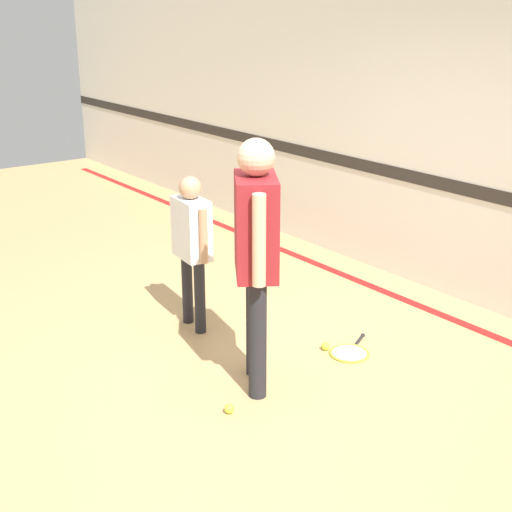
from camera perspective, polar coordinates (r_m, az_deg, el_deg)
ground_plane at (r=5.30m, az=-0.80°, el=-9.17°), size 16.00×16.00×0.00m
wall_back at (r=6.43m, az=16.83°, el=10.19°), size 16.00×0.07×3.20m
floor_stripe at (r=6.52m, az=13.17°, el=-3.99°), size 14.40×0.10×0.01m
person_instructor at (r=4.69m, az=0.00°, el=1.38°), size 0.57×0.49×1.75m
person_student_left at (r=5.71m, az=-5.16°, el=1.57°), size 0.48×0.23×1.28m
racket_spare_on_floor at (r=5.58m, az=7.54°, el=-7.64°), size 0.42×0.53×0.03m
tennis_ball_near_instructor at (r=4.78m, az=-2.16°, el=-12.11°), size 0.07×0.07×0.07m
tennis_ball_by_spare_racket at (r=5.60m, az=5.59°, el=-7.20°), size 0.07×0.07×0.07m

